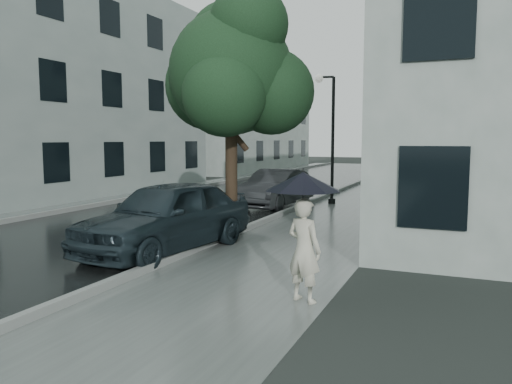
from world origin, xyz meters
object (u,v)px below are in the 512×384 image
at_px(street_tree, 233,72).
at_px(car_near, 167,216).
at_px(car_far, 276,188).
at_px(lamp_post, 329,130).
at_px(pedestrian, 304,250).

bearing_deg(street_tree, car_near, -112.01).
distance_m(car_near, car_far, 7.69).
relative_size(lamp_post, car_near, 1.06).
height_order(pedestrian, lamp_post, lamp_post).
height_order(pedestrian, car_near, pedestrian).
xyz_separation_m(pedestrian, car_far, (-4.12, 9.84, -0.11)).
xyz_separation_m(street_tree, lamp_post, (0.45, 7.51, -1.28)).
bearing_deg(car_far, pedestrian, -63.04).
bearing_deg(pedestrian, lamp_post, -56.74).
xyz_separation_m(street_tree, car_near, (-0.75, -1.85, -3.30)).
bearing_deg(lamp_post, car_far, -142.30).
distance_m(pedestrian, lamp_post, 11.98).
bearing_deg(car_far, lamp_post, 52.51).
relative_size(street_tree, lamp_post, 1.22).
bearing_deg(pedestrian, street_tree, -32.10).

